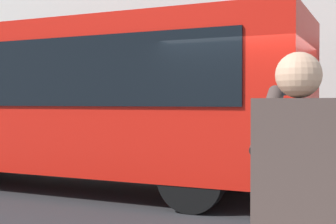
# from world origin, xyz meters

# --- Properties ---
(ground_plane) EXTENTS (60.00, 60.00, 0.00)m
(ground_plane) POSITION_xyz_m (0.00, 0.00, 0.00)
(ground_plane) COLOR #2B2B2D
(red_bus) EXTENTS (9.05, 2.54, 3.08)m
(red_bus) POSITION_xyz_m (3.85, -0.41, 1.68)
(red_bus) COLOR red
(red_bus) RESTS_ON ground_plane
(pedestrian_photographer) EXTENTS (0.53, 0.52, 1.70)m
(pedestrian_photographer) POSITION_xyz_m (-1.34, 4.77, 1.14)
(pedestrian_photographer) COLOR #4C4238
(pedestrian_photographer) RESTS_ON sidewalk_curb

